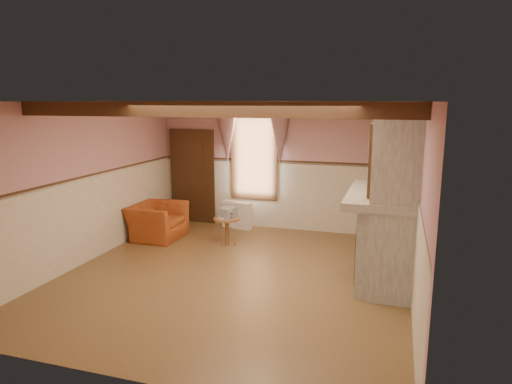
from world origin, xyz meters
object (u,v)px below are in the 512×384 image
(radiator, at_px, (237,215))
(oil_lamp, at_px, (384,177))
(bowl, at_px, (384,186))
(mantel_clock, at_px, (384,180))
(armchair, at_px, (157,221))
(side_table, at_px, (227,231))

(radiator, height_order, oil_lamp, oil_lamp)
(oil_lamp, bearing_deg, bowl, -90.00)
(mantel_clock, bearing_deg, armchair, 175.12)
(oil_lamp, bearing_deg, side_table, 173.41)
(side_table, relative_size, radiator, 0.79)
(side_table, distance_m, oil_lamp, 3.23)
(mantel_clock, relative_size, oil_lamp, 0.86)
(side_table, xyz_separation_m, bowl, (2.95, -0.66, 1.19))
(side_table, height_order, bowl, bowl)
(bowl, xyz_separation_m, oil_lamp, (0.00, 0.32, 0.10))
(mantel_clock, bearing_deg, side_table, 172.73)
(side_table, xyz_separation_m, oil_lamp, (2.95, -0.34, 1.29))
(radiator, relative_size, oil_lamp, 2.50)
(side_table, xyz_separation_m, radiator, (-0.22, 1.21, 0.02))
(armchair, bearing_deg, radiator, -47.81)
(bowl, bearing_deg, side_table, 167.41)
(radiator, bearing_deg, bowl, -16.50)
(side_table, bearing_deg, bowl, -12.59)
(bowl, height_order, mantel_clock, mantel_clock)
(armchair, distance_m, radiator, 1.79)
(armchair, height_order, oil_lamp, oil_lamp)
(bowl, distance_m, mantel_clock, 0.29)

